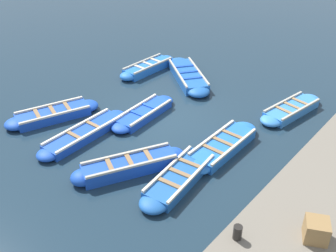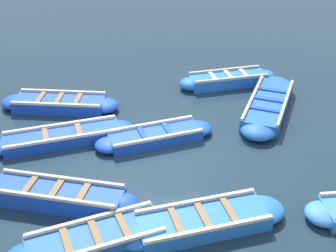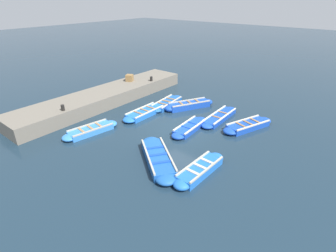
{
  "view_description": "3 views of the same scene",
  "coord_description": "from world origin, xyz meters",
  "px_view_note": "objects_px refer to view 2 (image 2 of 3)",
  "views": [
    {
      "loc": [
        -8.2,
        9.31,
        7.57
      ],
      "look_at": [
        -0.66,
        0.44,
        0.19
      ],
      "focal_mm": 42.0,
      "sensor_mm": 36.0,
      "label": 1
    },
    {
      "loc": [
        -9.42,
        2.74,
        6.57
      ],
      "look_at": [
        0.71,
        -0.08,
        0.36
      ],
      "focal_mm": 50.0,
      "sensor_mm": 36.0,
      "label": 2
    },
    {
      "loc": [
        8.08,
        -10.83,
        6.88
      ],
      "look_at": [
        -0.14,
        -0.72,
        0.37
      ],
      "focal_mm": 28.0,
      "sensor_mm": 36.0,
      "label": 3
    }
  ],
  "objects_px": {
    "boat_stern_in": "(63,137)",
    "boat_outer_right": "(60,104)",
    "boat_end_of_row": "(228,80)",
    "boat_tucked": "(203,222)",
    "boat_bow_out": "(155,136)",
    "boat_alongside": "(96,239)",
    "boat_centre": "(58,196)",
    "boat_outer_left": "(268,105)"
  },
  "relations": [
    {
      "from": "boat_stern_in",
      "to": "boat_outer_left",
      "type": "relative_size",
      "value": 1.01
    },
    {
      "from": "boat_bow_out",
      "to": "boat_centre",
      "type": "distance_m",
      "value": 3.24
    },
    {
      "from": "boat_outer_right",
      "to": "boat_tucked",
      "type": "bearing_deg",
      "value": -158.09
    },
    {
      "from": "boat_outer_right",
      "to": "boat_bow_out",
      "type": "bearing_deg",
      "value": -137.66
    },
    {
      "from": "boat_end_of_row",
      "to": "boat_alongside",
      "type": "distance_m",
      "value": 7.92
    },
    {
      "from": "boat_end_of_row",
      "to": "boat_tucked",
      "type": "relative_size",
      "value": 0.92
    },
    {
      "from": "boat_alongside",
      "to": "boat_stern_in",
      "type": "bearing_deg",
      "value": 4.5
    },
    {
      "from": "boat_bow_out",
      "to": "boat_tucked",
      "type": "relative_size",
      "value": 0.91
    },
    {
      "from": "boat_bow_out",
      "to": "boat_tucked",
      "type": "xyz_separation_m",
      "value": [
        -3.43,
        -0.12,
        0.02
      ]
    },
    {
      "from": "boat_alongside",
      "to": "boat_centre",
      "type": "relative_size",
      "value": 1.01
    },
    {
      "from": "boat_end_of_row",
      "to": "boat_tucked",
      "type": "bearing_deg",
      "value": 153.89
    },
    {
      "from": "boat_tucked",
      "to": "boat_outer_left",
      "type": "relative_size",
      "value": 0.94
    },
    {
      "from": "boat_end_of_row",
      "to": "boat_alongside",
      "type": "bearing_deg",
      "value": 139.64
    },
    {
      "from": "boat_tucked",
      "to": "boat_centre",
      "type": "bearing_deg",
      "value": 60.77
    },
    {
      "from": "boat_bow_out",
      "to": "boat_alongside",
      "type": "distance_m",
      "value": 3.91
    },
    {
      "from": "boat_outer_right",
      "to": "boat_bow_out",
      "type": "xyz_separation_m",
      "value": [
        -2.48,
        -2.26,
        -0.02
      ]
    },
    {
      "from": "boat_bow_out",
      "to": "boat_tucked",
      "type": "distance_m",
      "value": 3.43
    },
    {
      "from": "boat_outer_right",
      "to": "boat_end_of_row",
      "type": "height_order",
      "value": "boat_end_of_row"
    },
    {
      "from": "boat_tucked",
      "to": "boat_alongside",
      "type": "height_order",
      "value": "boat_tucked"
    },
    {
      "from": "boat_end_of_row",
      "to": "boat_centre",
      "type": "relative_size",
      "value": 0.93
    },
    {
      "from": "boat_stern_in",
      "to": "boat_bow_out",
      "type": "relative_size",
      "value": 1.18
    },
    {
      "from": "boat_outer_left",
      "to": "boat_centre",
      "type": "distance_m",
      "value": 6.73
    },
    {
      "from": "boat_stern_in",
      "to": "boat_end_of_row",
      "type": "relative_size",
      "value": 1.17
    },
    {
      "from": "boat_bow_out",
      "to": "boat_alongside",
      "type": "relative_size",
      "value": 0.91
    },
    {
      "from": "boat_outer_right",
      "to": "boat_alongside",
      "type": "height_order",
      "value": "boat_outer_right"
    },
    {
      "from": "boat_stern_in",
      "to": "boat_outer_right",
      "type": "relative_size",
      "value": 1.07
    },
    {
      "from": "boat_stern_in",
      "to": "boat_outer_right",
      "type": "bearing_deg",
      "value": -2.07
    },
    {
      "from": "boat_stern_in",
      "to": "boat_tucked",
      "type": "height_order",
      "value": "boat_tucked"
    },
    {
      "from": "boat_outer_left",
      "to": "boat_alongside",
      "type": "distance_m",
      "value": 6.91
    },
    {
      "from": "boat_stern_in",
      "to": "boat_outer_left",
      "type": "xyz_separation_m",
      "value": [
        0.09,
        -5.9,
        0.04
      ]
    },
    {
      "from": "boat_outer_right",
      "to": "boat_end_of_row",
      "type": "bearing_deg",
      "value": -87.83
    },
    {
      "from": "boat_end_of_row",
      "to": "boat_outer_left",
      "type": "height_order",
      "value": "boat_outer_left"
    },
    {
      "from": "boat_stern_in",
      "to": "boat_centre",
      "type": "height_order",
      "value": "boat_centre"
    },
    {
      "from": "boat_outer_right",
      "to": "boat_alongside",
      "type": "xyz_separation_m",
      "value": [
        -5.83,
        -0.24,
        -0.01
      ]
    },
    {
      "from": "boat_tucked",
      "to": "boat_outer_left",
      "type": "height_order",
      "value": "boat_outer_left"
    },
    {
      "from": "boat_alongside",
      "to": "boat_tucked",
      "type": "bearing_deg",
      "value": -92.14
    },
    {
      "from": "boat_centre",
      "to": "boat_tucked",
      "type": "bearing_deg",
      "value": -119.23
    },
    {
      "from": "boat_outer_right",
      "to": "boat_outer_left",
      "type": "height_order",
      "value": "boat_outer_left"
    },
    {
      "from": "boat_outer_left",
      "to": "boat_stern_in",
      "type": "bearing_deg",
      "value": 90.9
    },
    {
      "from": "boat_stern_in",
      "to": "boat_outer_right",
      "type": "distance_m",
      "value": 1.87
    },
    {
      "from": "boat_outer_left",
      "to": "boat_centre",
      "type": "xyz_separation_m",
      "value": [
        -2.6,
        6.2,
        0.02
      ]
    },
    {
      "from": "boat_end_of_row",
      "to": "boat_bow_out",
      "type": "height_order",
      "value": "boat_end_of_row"
    }
  ]
}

